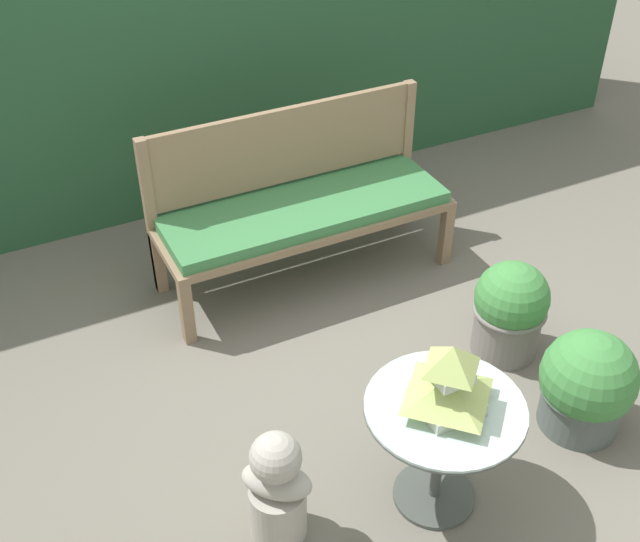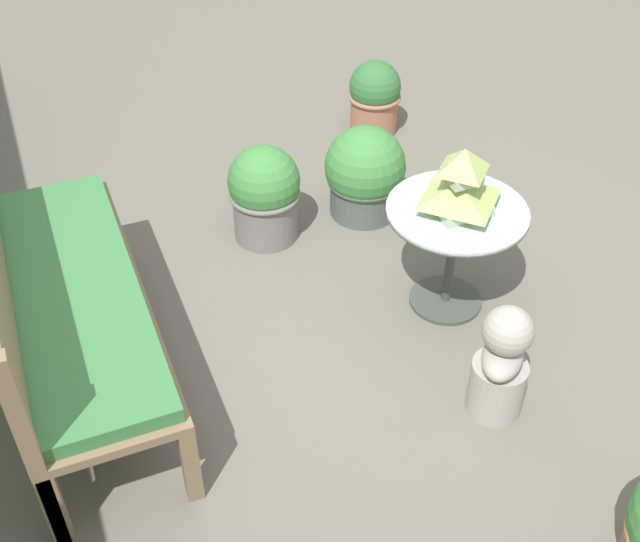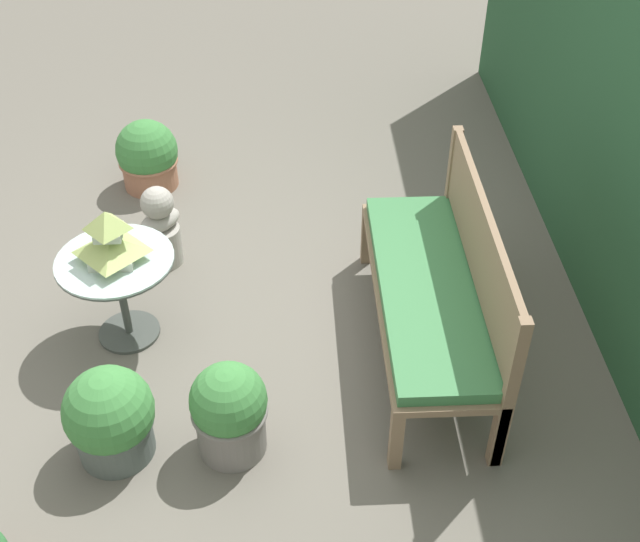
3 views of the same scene
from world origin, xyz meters
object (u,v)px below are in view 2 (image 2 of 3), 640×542
object	(u,v)px
pagoda_birdhouse	(461,185)
potted_plant_table_far	(375,97)
garden_bench	(76,300)
potted_plant_bench_left	(265,194)
potted_plant_hedge_corner	(365,174)
garden_bust	(501,364)
patio_table	(455,231)

from	to	relation	value
pagoda_birdhouse	potted_plant_table_far	distance (m)	1.68
garden_bench	potted_plant_bench_left	bearing A→B (deg)	-58.06
potted_plant_bench_left	potted_plant_table_far	world-z (taller)	potted_plant_bench_left
garden_bench	potted_plant_hedge_corner	world-z (taller)	potted_plant_hedge_corner
garden_bench	garden_bust	xyz separation A→B (m)	(-0.84, -1.49, -0.15)
garden_bench	garden_bust	size ratio (longest dim) A/B	2.99
patio_table	potted_plant_table_far	distance (m)	1.64
pagoda_birdhouse	patio_table	bearing A→B (deg)	90.90
pagoda_birdhouse	garden_bust	bearing A→B (deg)	168.04
pagoda_birdhouse	potted_plant_table_far	world-z (taller)	pagoda_birdhouse
pagoda_birdhouse	potted_plant_bench_left	size ratio (longest dim) A/B	0.59
potted_plant_hedge_corner	potted_plant_bench_left	size ratio (longest dim) A/B	0.97
patio_table	potted_plant_bench_left	xyz separation A→B (m)	(0.82, 0.62, -0.16)
garden_bench	patio_table	distance (m)	1.64
potted_plant_hedge_corner	potted_plant_table_far	world-z (taller)	potted_plant_hedge_corner
garden_bench	potted_plant_hedge_corner	bearing A→B (deg)	-68.13
patio_table	potted_plant_bench_left	bearing A→B (deg)	37.00
potted_plant_bench_left	garden_bust	bearing A→B (deg)	-161.92
garden_bench	patio_table	bearing A→B (deg)	-96.51
patio_table	potted_plant_hedge_corner	bearing A→B (deg)	3.99
potted_plant_hedge_corner	potted_plant_bench_left	xyz separation A→B (m)	(0.00, 0.56, 0.02)
pagoda_birdhouse	garden_bust	size ratio (longest dim) A/B	0.56
patio_table	potted_plant_hedge_corner	xyz separation A→B (m)	(0.82, 0.06, -0.18)
patio_table	potted_plant_table_far	size ratio (longest dim) A/B	1.36
patio_table	potted_plant_hedge_corner	distance (m)	0.84
potted_plant_bench_left	potted_plant_hedge_corner	bearing A→B (deg)	-90.07
garden_bench	pagoda_birdhouse	world-z (taller)	pagoda_birdhouse
patio_table	pagoda_birdhouse	xyz separation A→B (m)	(0.00, -0.00, 0.24)
garden_bench	patio_table	world-z (taller)	patio_table
garden_bench	pagoda_birdhouse	bearing A→B (deg)	-96.51
garden_bench	potted_plant_table_far	distance (m)	2.44
potted_plant_table_far	potted_plant_hedge_corner	bearing A→B (deg)	151.43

